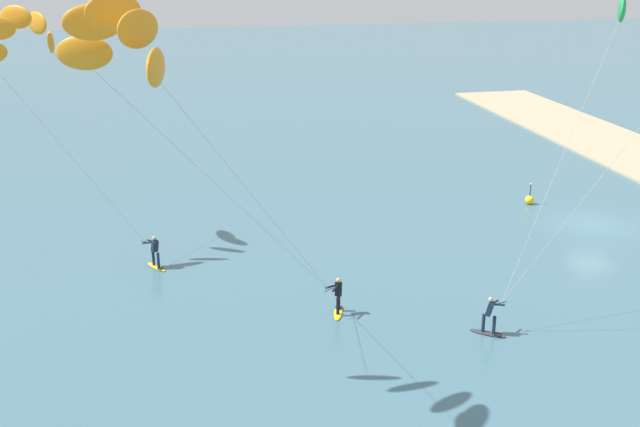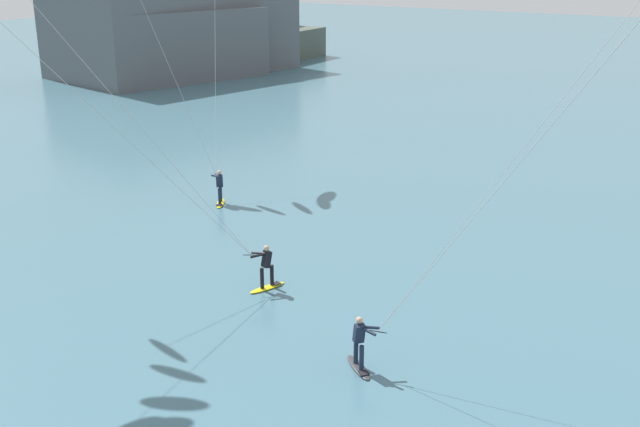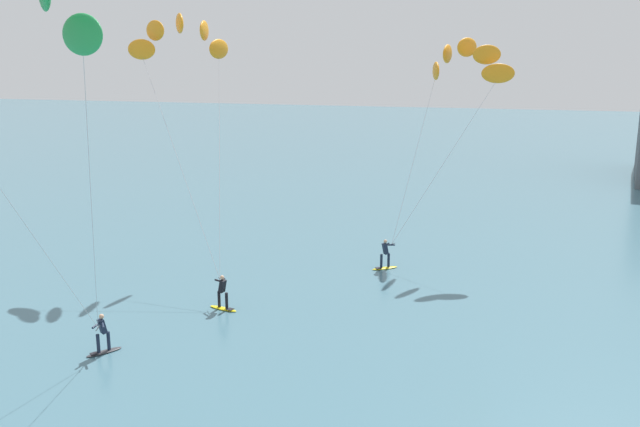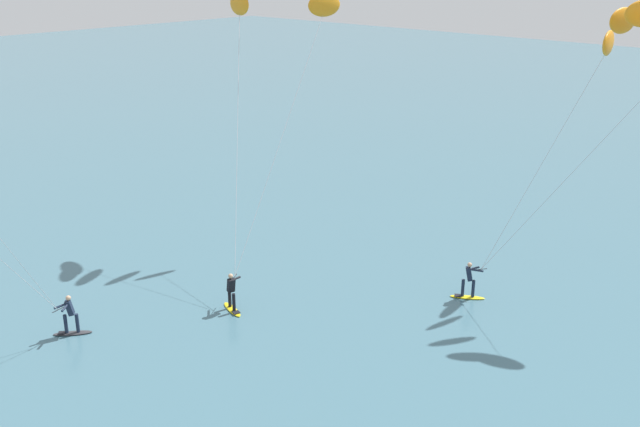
# 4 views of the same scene
# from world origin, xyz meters

# --- Properties ---
(ground_plane) EXTENTS (240.00, 240.00, 0.00)m
(ground_plane) POSITION_xyz_m (0.00, 0.00, 0.00)
(ground_plane) COLOR #426B7A
(kitesurfer_nearshore) EXTENTS (8.48, 10.51, 13.76)m
(kitesurfer_nearshore) POSITION_xyz_m (-12.59, 24.73, 12.03)
(kitesurfer_nearshore) COLOR yellow
(kitesurfer_nearshore) RESTS_ON ground
(kitesurfer_far_out) EXTENTS (7.28, 8.41, 12.45)m
(kitesurfer_far_out) POSITION_xyz_m (2.49, 30.19, 10.77)
(kitesurfer_far_out) COLOR yellow
(kitesurfer_far_out) RESTS_ON ground
(marker_buoy) EXTENTS (0.56, 0.56, 1.38)m
(marker_buoy) POSITION_xyz_m (4.11, 2.01, 0.30)
(marker_buoy) COLOR yellow
(marker_buoy) RESTS_ON ground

